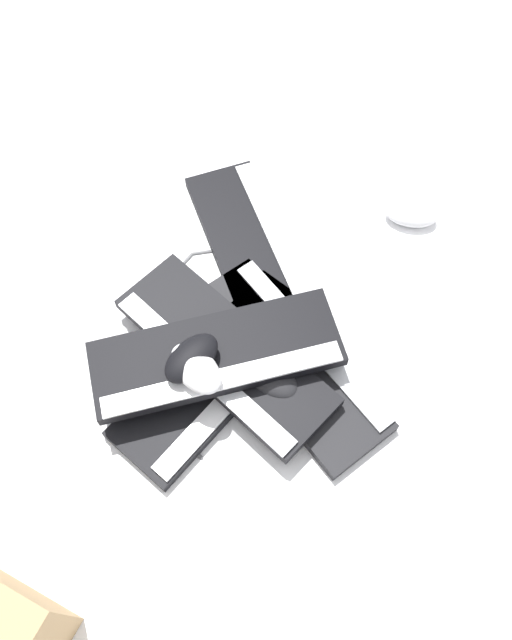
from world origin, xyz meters
TOP-DOWN VIEW (x-y plane):
  - ground_plane at (0.00, 0.00)m, footprint 3.20×3.20m
  - keyboard_0 at (0.03, -0.00)m, footprint 0.46×0.28m
  - keyboard_1 at (-0.09, 0.05)m, footprint 0.19×0.45m
  - keyboard_2 at (-0.16, -0.20)m, footprint 0.23×0.46m
  - keyboard_3 at (0.01, -0.02)m, footprint 0.26×0.46m
  - keyboard_4 at (0.03, -0.01)m, footprint 0.46×0.27m
  - mouse_0 at (-0.08, 0.05)m, footprint 0.13×0.12m
  - mouse_1 at (-0.03, 0.07)m, footprint 0.10×0.13m
  - mouse_2 at (0.08, -0.01)m, footprint 0.12×0.10m
  - mouse_3 at (0.08, 0.01)m, footprint 0.08×0.12m
  - mouse_4 at (-0.49, -0.10)m, footprint 0.13×0.12m
  - cable_0 at (0.02, -0.12)m, footprint 0.34×0.39m

SIDE VIEW (x-z plane):
  - ground_plane at x=0.00m, z-range 0.00..0.00m
  - cable_0 at x=0.02m, z-range 0.00..0.01m
  - keyboard_0 at x=0.03m, z-range 0.00..0.03m
  - keyboard_1 at x=-0.09m, z-range 0.00..0.03m
  - keyboard_2 at x=-0.16m, z-range 0.00..0.03m
  - mouse_4 at x=-0.49m, z-range 0.00..0.04m
  - keyboard_3 at x=0.01m, z-range 0.03..0.06m
  - mouse_0 at x=-0.08m, z-range 0.03..0.07m
  - mouse_1 at x=-0.03m, z-range 0.03..0.07m
  - keyboard_4 at x=0.03m, z-range 0.06..0.09m
  - mouse_2 at x=0.08m, z-range 0.09..0.13m
  - mouse_3 at x=0.08m, z-range 0.09..0.13m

